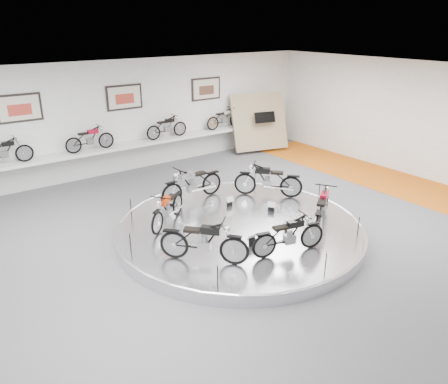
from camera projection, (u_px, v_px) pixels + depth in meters
floor at (247, 239)px, 11.22m from camera, size 16.00×16.00×0.00m
ceiling at (250, 79)px, 9.76m from camera, size 16.00×16.00×0.00m
wall_back at (126, 117)px, 15.75m from camera, size 16.00×0.00×16.00m
wall_right at (430, 122)px, 14.90m from camera, size 0.00×14.00×14.00m
orange_carpet_strip at (401, 184)px, 14.97m from camera, size 2.40×12.60×0.01m
dado_band at (129, 155)px, 16.26m from camera, size 15.68×0.04×1.10m
display_platform at (240, 229)px, 11.39m from camera, size 6.40×6.40×0.30m
platform_rim at (240, 225)px, 11.35m from camera, size 6.40×6.40×0.10m
shelf at (131, 145)px, 15.89m from camera, size 11.00×0.55×0.10m
poster_left at (19, 108)px, 13.53m from camera, size 1.35×0.06×0.88m
poster_center at (124, 97)px, 15.46m from camera, size 1.35×0.06×0.88m
poster_right at (206, 89)px, 17.39m from camera, size 1.35×0.06×0.88m
display_panel at (259, 122)px, 18.43m from camera, size 2.56×1.52×2.30m
shelf_bike_a at (4, 154)px, 13.42m from camera, size 1.22×0.43×0.73m
shelf_bike_b at (90, 140)px, 14.91m from camera, size 1.22×0.43×0.73m
shelf_bike_c at (167, 129)px, 16.56m from camera, size 1.22×0.43×0.73m
shelf_bike_d at (224, 120)px, 18.05m from camera, size 1.22×0.43×0.73m
bike_a at (268, 180)px, 12.98m from camera, size 1.62×1.70×1.02m
bike_b at (192, 183)px, 12.67m from camera, size 1.80×0.70×1.04m
bike_c at (168, 208)px, 11.19m from camera, size 1.57×1.33×0.90m
bike_d at (204, 241)px, 9.40m from camera, size 1.57×1.66×1.00m
bike_e at (289, 235)px, 9.77m from camera, size 1.63×0.89×0.91m
bike_f at (322, 208)px, 11.09m from camera, size 1.71×1.40×0.98m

